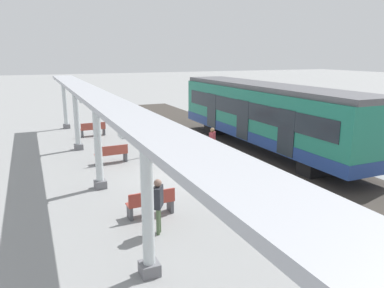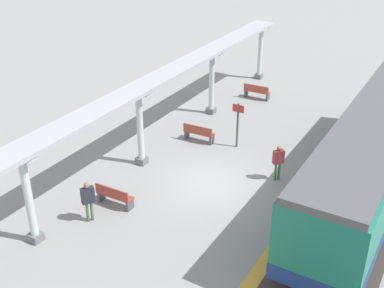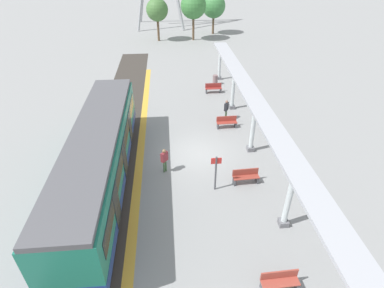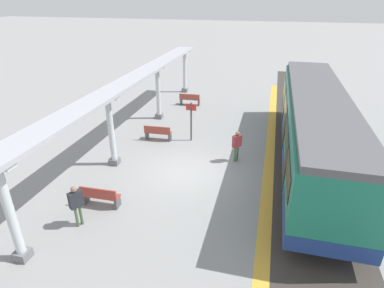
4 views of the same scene
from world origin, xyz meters
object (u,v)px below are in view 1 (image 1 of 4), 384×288
(bench_near_end, at_px, (112,154))
(bench_far_end, at_px, (151,203))
(passenger_by_the_benches, at_px, (158,200))
(canopy_pillar_third, at_px, (98,144))
(canopy_pillar_nearest, at_px, (65,103))
(bench_extra_slot, at_px, (93,129))
(passenger_waiting_near_edge, at_px, (212,140))
(train_near_carriage, at_px, (264,115))
(canopy_pillar_fourth, at_px, (148,205))
(canopy_pillar_second, at_px, (76,118))
(platform_info_sign, at_px, (146,131))

(bench_near_end, relative_size, bench_far_end, 1.01)
(bench_near_end, bearing_deg, passenger_by_the_benches, 88.16)
(canopy_pillar_third, distance_m, bench_near_end, 3.56)
(canopy_pillar_nearest, relative_size, passenger_by_the_benches, 2.11)
(bench_extra_slot, relative_size, passenger_by_the_benches, 0.93)
(passenger_waiting_near_edge, height_order, passenger_by_the_benches, passenger_by_the_benches)
(train_near_carriage, xyz_separation_m, passenger_waiting_near_edge, (3.44, 0.79, -0.84))
(canopy_pillar_fourth, xyz_separation_m, bench_far_end, (-1.01, -3.05, -1.29))
(canopy_pillar_second, xyz_separation_m, bench_near_end, (-1.09, 3.28, -1.29))
(train_near_carriage, height_order, bench_far_end, train_near_carriage)
(platform_info_sign, xyz_separation_m, passenger_waiting_near_edge, (-2.74, 1.83, -0.34))
(canopy_pillar_fourth, bearing_deg, train_near_carriage, -136.01)
(train_near_carriage, distance_m, canopy_pillar_second, 9.88)
(canopy_pillar_second, bearing_deg, canopy_pillar_third, 90.00)
(canopy_pillar_second, bearing_deg, bench_extra_slot, -112.33)
(canopy_pillar_nearest, distance_m, bench_far_end, 16.07)
(bench_far_end, bearing_deg, platform_info_sign, -105.65)
(canopy_pillar_third, height_order, passenger_by_the_benches, canopy_pillar_third)
(bench_near_end, xyz_separation_m, bench_extra_slot, (-0.19, -6.39, 0.00))
(passenger_by_the_benches, bearing_deg, canopy_pillar_fourth, 65.19)
(passenger_by_the_benches, bearing_deg, canopy_pillar_nearest, -87.17)
(bench_far_end, distance_m, passenger_by_the_benches, 1.35)
(train_near_carriage, relative_size, bench_extra_slot, 9.40)
(canopy_pillar_third, xyz_separation_m, bench_far_end, (-1.01, 3.19, -1.29))
(canopy_pillar_fourth, distance_m, bench_extra_slot, 15.88)
(canopy_pillar_third, bearing_deg, platform_info_sign, -129.19)
(passenger_by_the_benches, bearing_deg, passenger_waiting_near_edge, -127.99)
(bench_far_end, height_order, passenger_by_the_benches, passenger_by_the_benches)
(canopy_pillar_fourth, distance_m, bench_near_end, 9.53)
(train_near_carriage, height_order, canopy_pillar_third, train_near_carriage)
(canopy_pillar_fourth, height_order, passenger_by_the_benches, canopy_pillar_fourth)
(canopy_pillar_third, distance_m, bench_extra_slot, 9.70)
(canopy_pillar_nearest, distance_m, canopy_pillar_fourth, 19.03)
(train_near_carriage, relative_size, passenger_waiting_near_edge, 8.97)
(bench_extra_slot, bearing_deg, bench_near_end, 88.33)
(canopy_pillar_third, relative_size, passenger_by_the_benches, 2.11)
(canopy_pillar_third, height_order, platform_info_sign, canopy_pillar_third)
(canopy_pillar_nearest, relative_size, canopy_pillar_fourth, 1.00)
(platform_info_sign, bearing_deg, passenger_by_the_benches, 75.53)
(platform_info_sign, bearing_deg, canopy_pillar_fourth, 73.49)
(canopy_pillar_second, height_order, canopy_pillar_third, same)
(canopy_pillar_fourth, relative_size, bench_far_end, 2.27)
(passenger_by_the_benches, bearing_deg, bench_far_end, -97.66)
(canopy_pillar_nearest, distance_m, bench_extra_slot, 3.73)
(canopy_pillar_third, xyz_separation_m, canopy_pillar_fourth, (0.00, 6.25, 0.00))
(bench_far_end, relative_size, passenger_waiting_near_edge, 0.95)
(canopy_pillar_third, bearing_deg, passenger_by_the_benches, 100.94)
(canopy_pillar_second, bearing_deg, bench_near_end, 108.44)
(canopy_pillar_second, relative_size, platform_info_sign, 1.56)
(train_near_carriage, bearing_deg, platform_info_sign, -9.55)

